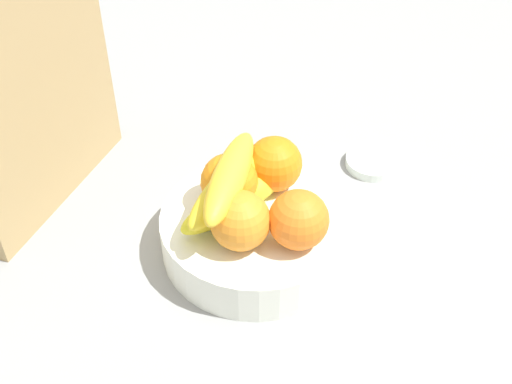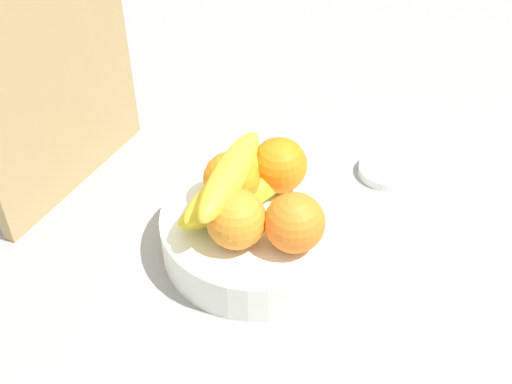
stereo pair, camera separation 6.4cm
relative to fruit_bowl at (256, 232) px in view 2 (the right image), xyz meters
The scene contains 9 objects.
ground_plane 4.71cm from the fruit_bowl, 156.00° to the left, with size 180.00×140.00×3.00cm, color gray.
fruit_bowl is the anchor object (origin of this frame).
orange_front_left 9.23cm from the fruit_bowl, 110.53° to the right, with size 7.20×7.20×7.20cm, color orange.
orange_front_right 8.98cm from the fruit_bowl, ahead, with size 7.20×7.20×7.20cm, color orange.
orange_center 7.60cm from the fruit_bowl, 75.89° to the left, with size 7.20×7.20×7.20cm, color orange.
orange_back_left 8.08cm from the fruit_bowl, behind, with size 7.20×7.20×7.20cm, color orange.
banana_bunch 7.67cm from the fruit_bowl, 99.38° to the left, with size 18.17×11.39×8.40cm.
cutting_board 32.79cm from the fruit_bowl, 89.37° to the left, with size 28.00×1.80×36.00cm, color tan.
jar_lid 24.06cm from the fruit_bowl, 25.18° to the right, with size 7.94×7.94×1.33cm, color white.
Camera 2 is at (-51.95, -28.01, 63.93)cm, focal length 47.24 mm.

